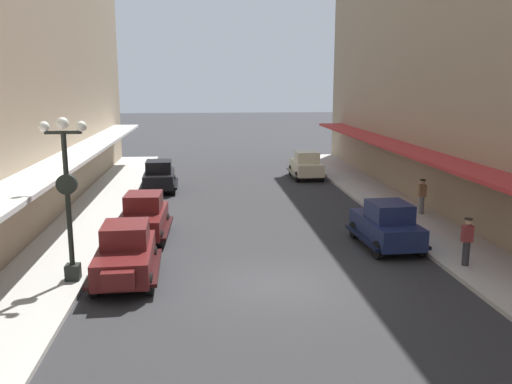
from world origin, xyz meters
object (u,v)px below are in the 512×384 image
(parked_car_2, at_px, (143,216))
(lamp_post_with_clock, at_px, (67,193))
(parked_car_3, at_px, (159,175))
(parked_car_4, at_px, (126,252))
(parked_car_0, at_px, (306,164))
(pedestrian_0, at_px, (422,196))
(pedestrian_1, at_px, (467,241))
(fire_hydrant, at_px, (398,215))
(parked_car_1, at_px, (386,224))

(parked_car_2, relative_size, lamp_post_with_clock, 0.83)
(parked_car_3, relative_size, parked_car_4, 1.00)
(parked_car_0, distance_m, parked_car_4, 20.61)
(parked_car_4, height_order, pedestrian_0, parked_car_4)
(pedestrian_0, distance_m, pedestrian_1, 7.51)
(fire_hydrant, relative_size, pedestrian_0, 0.49)
(parked_car_4, distance_m, pedestrian_0, 14.81)
(parked_car_3, bearing_deg, pedestrian_0, -30.62)
(parked_car_3, xyz_separation_m, fire_hydrant, (11.16, -9.52, -0.38))
(parked_car_1, xyz_separation_m, parked_car_3, (-9.66, 12.26, 0.00))
(parked_car_3, xyz_separation_m, pedestrian_0, (12.97, -7.68, 0.07))
(parked_car_2, relative_size, pedestrian_0, 2.57)
(parked_car_3, distance_m, fire_hydrant, 14.67)
(lamp_post_with_clock, distance_m, pedestrian_1, 13.28)
(lamp_post_with_clock, distance_m, fire_hydrant, 14.14)
(parked_car_0, xyz_separation_m, lamp_post_with_clock, (-11.08, -18.53, 2.04))
(fire_hydrant, bearing_deg, pedestrian_1, -86.09)
(lamp_post_with_clock, relative_size, pedestrian_0, 3.09)
(pedestrian_0, bearing_deg, parked_car_4, -150.71)
(parked_car_2, height_order, parked_car_4, same)
(parked_car_3, xyz_separation_m, pedestrian_1, (11.54, -15.05, 0.07))
(parked_car_0, bearing_deg, parked_car_4, -117.22)
(parked_car_2, relative_size, fire_hydrant, 5.24)
(parked_car_1, relative_size, parked_car_3, 1.00)
(parked_car_2, height_order, lamp_post_with_clock, lamp_post_with_clock)
(pedestrian_0, bearing_deg, parked_car_3, 149.38)
(parked_car_4, bearing_deg, lamp_post_with_clock, -173.00)
(parked_car_1, distance_m, parked_car_3, 15.61)
(lamp_post_with_clock, relative_size, pedestrian_1, 3.09)
(parked_car_0, relative_size, pedestrian_0, 2.56)
(parked_car_1, relative_size, parked_car_2, 1.01)
(pedestrian_0, bearing_deg, parked_car_0, 107.48)
(parked_car_0, xyz_separation_m, pedestrian_1, (2.05, -18.45, 0.07))
(pedestrian_0, bearing_deg, parked_car_2, -169.66)
(pedestrian_0, bearing_deg, pedestrian_1, -101.03)
(pedestrian_1, bearing_deg, lamp_post_with_clock, -179.66)
(parked_car_0, relative_size, parked_car_4, 0.99)
(parked_car_4, relative_size, fire_hydrant, 5.24)
(parked_car_2, height_order, parked_car_3, same)
(parked_car_1, height_order, lamp_post_with_clock, lamp_post_with_clock)
(parked_car_3, height_order, lamp_post_with_clock, lamp_post_with_clock)
(parked_car_1, distance_m, pedestrian_0, 5.66)
(parked_car_4, distance_m, fire_hydrant, 12.35)
(parked_car_0, distance_m, parked_car_2, 16.37)
(parked_car_1, distance_m, fire_hydrant, 3.15)
(fire_hydrant, height_order, pedestrian_0, pedestrian_0)
(parked_car_4, relative_size, pedestrian_0, 2.57)
(parked_car_3, distance_m, lamp_post_with_clock, 15.35)
(parked_car_3, distance_m, parked_car_4, 14.92)
(pedestrian_1, bearing_deg, parked_car_2, 156.25)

